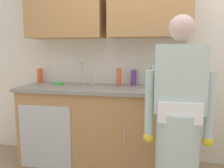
% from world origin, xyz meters
% --- Properties ---
extents(kitchen_wall_with_uppers, '(4.80, 0.44, 2.70)m').
position_xyz_m(kitchen_wall_with_uppers, '(-0.14, 0.99, 1.48)').
color(kitchen_wall_with_uppers, silver).
rests_on(kitchen_wall_with_uppers, ground).
extents(counter_cabinet, '(1.90, 0.62, 0.90)m').
position_xyz_m(counter_cabinet, '(-0.55, 0.70, 0.45)').
color(counter_cabinet, '#B27F4C').
rests_on(counter_cabinet, ground).
extents(countertop, '(1.96, 0.66, 0.04)m').
position_xyz_m(countertop, '(-0.55, 0.70, 0.92)').
color(countertop, gray).
rests_on(countertop, counter_cabinet).
extents(sink, '(0.50, 0.36, 0.35)m').
position_xyz_m(sink, '(-0.82, 0.71, 0.93)').
color(sink, '#B7BABF').
rests_on(sink, counter_cabinet).
extents(person_at_sink, '(0.55, 0.34, 1.62)m').
position_xyz_m(person_at_sink, '(0.22, -0.04, 0.69)').
color(person_at_sink, white).
rests_on(person_at_sink, ground).
extents(bottle_water_tall, '(0.07, 0.07, 0.18)m').
position_xyz_m(bottle_water_tall, '(-1.46, 0.92, 1.03)').
color(bottle_water_tall, '#E05933').
rests_on(bottle_water_tall, countertop).
extents(bottle_dish_liquid, '(0.07, 0.07, 0.27)m').
position_xyz_m(bottle_dish_liquid, '(-0.00, 0.90, 1.08)').
color(bottle_dish_liquid, silver).
rests_on(bottle_dish_liquid, countertop).
extents(bottle_water_short, '(0.06, 0.06, 0.21)m').
position_xyz_m(bottle_water_short, '(-0.40, 0.84, 1.04)').
color(bottle_water_short, '#E05933').
rests_on(bottle_water_short, countertop).
extents(bottle_soap, '(0.07, 0.07, 0.19)m').
position_xyz_m(bottle_soap, '(-0.24, 0.92, 1.03)').
color(bottle_soap, '#66388C').
rests_on(bottle_soap, countertop).
extents(bottle_cleaner_spray, '(0.06, 0.06, 0.21)m').
position_xyz_m(bottle_cleaner_spray, '(0.34, 0.90, 1.05)').
color(bottle_cleaner_spray, '#66388C').
rests_on(bottle_cleaner_spray, countertop).
extents(cup_by_sink, '(0.08, 0.08, 0.09)m').
position_xyz_m(cup_by_sink, '(0.14, 0.63, 0.98)').
color(cup_by_sink, '#33478C').
rests_on(cup_by_sink, countertop).
extents(knife_on_counter, '(0.07, 0.24, 0.01)m').
position_xyz_m(knife_on_counter, '(-0.06, 0.68, 0.94)').
color(knife_on_counter, silver).
rests_on(knife_on_counter, countertop).
extents(sponge, '(0.11, 0.07, 0.03)m').
position_xyz_m(sponge, '(-1.14, 0.79, 0.96)').
color(sponge, '#4CBF4C').
rests_on(sponge, countertop).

